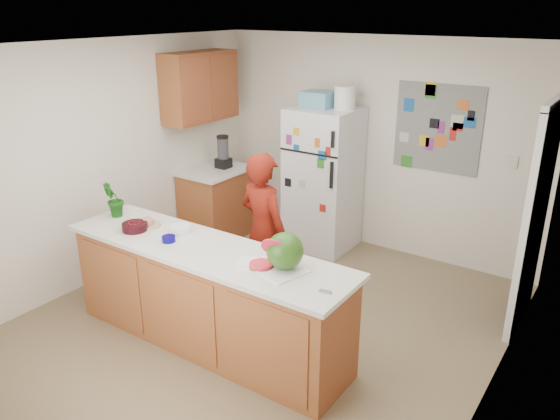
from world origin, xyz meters
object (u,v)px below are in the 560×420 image
Objects in this scene: watermelon at (285,251)px; person at (264,232)px; cherry_bowl at (135,227)px.

person is at bearing 134.63° from watermelon.
cherry_bowl is (-1.53, -0.12, -0.12)m from watermelon.
person reaches higher than watermelon.
person is 5.45× the size of watermelon.
person is 1.13m from watermelon.
person is 6.97× the size of cherry_bowl.
cherry_bowl is at bearing -175.54° from watermelon.
watermelon is at bearing 4.46° from cherry_bowl.
person is at bearing 49.47° from cherry_bowl.
watermelon is 1.28× the size of cherry_bowl.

